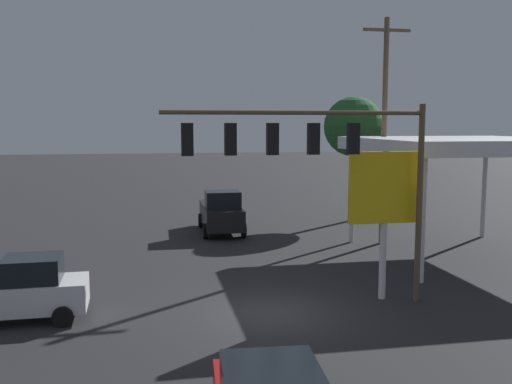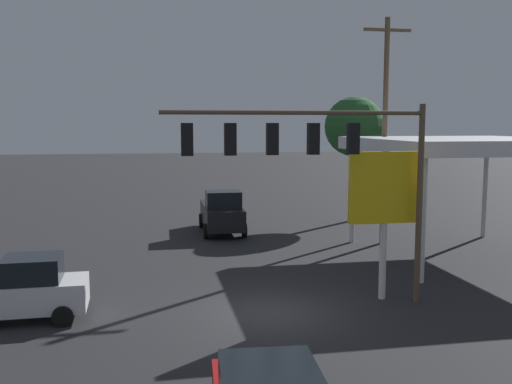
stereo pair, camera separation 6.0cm
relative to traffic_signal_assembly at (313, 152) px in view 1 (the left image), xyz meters
name	(u,v)px [view 1 (the left image)]	position (x,y,z in m)	size (l,w,h in m)	color
ground_plane	(268,312)	(1.52, 0.24, -5.11)	(200.00, 200.00, 0.00)	#262628
traffic_signal_assembly	(313,152)	(0.00, 0.00, 0.00)	(8.61, 0.43, 6.64)	brown
utility_pole	(384,127)	(-6.31, -9.08, 0.72)	(2.40, 0.26, 11.09)	brown
gas_station_canopy	(461,146)	(-8.57, -5.85, -0.12)	(8.54, 8.78, 5.36)	silver
price_sign	(384,194)	(-2.66, -0.48, -1.47)	(2.50, 0.27, 5.07)	silver
pickup_parked	(221,213)	(1.27, -13.40, -4.00)	(2.33, 5.23, 2.40)	black
hatchback_crossing	(25,290)	(8.95, -0.47, -4.17)	(3.84, 2.04, 1.97)	silver
street_tree	(354,127)	(-7.20, -15.76, 0.67)	(3.63, 3.63, 7.64)	#4C331E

